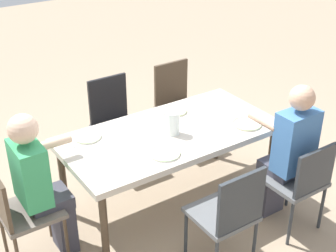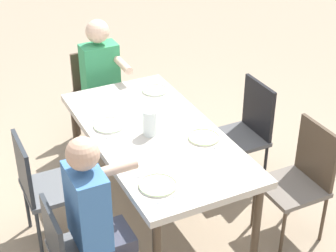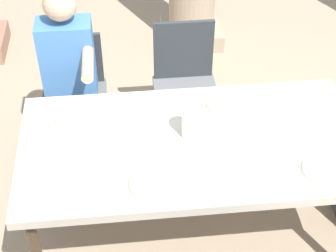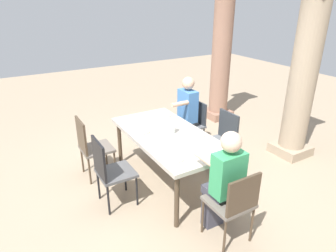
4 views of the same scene
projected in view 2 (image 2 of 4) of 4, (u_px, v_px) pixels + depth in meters
The scene contains 22 objects.
ground_plane at pixel (156, 210), 4.61m from camera, with size 16.00×16.00×0.00m, color gray.
dining_table at pixel (155, 140), 4.25m from camera, with size 1.88×0.95×0.77m.
chair_west_north at pixel (75, 250), 3.48m from camera, with size 0.44×0.44×0.86m.
chair_west_south at pixel (302, 176), 4.15m from camera, with size 0.44×0.44×0.93m.
chair_mid_north at pixel (42, 183), 4.07m from camera, with size 0.44×0.44×0.91m.
chair_mid_south at pixel (246, 128), 4.74m from camera, with size 0.44×0.44×0.94m.
chair_head_east at pixel (98, 89), 5.39m from camera, with size 0.44×0.44×0.89m.
diner_woman_green at pixel (98, 218), 3.45m from camera, with size 0.35×0.49×1.31m.
diner_man_white at pixel (103, 82), 5.17m from camera, with size 0.50×0.35×1.28m.
plate_0 at pixel (158, 185), 3.62m from camera, with size 0.26×0.26×0.02m.
fork_0 at pixel (168, 199), 3.51m from camera, with size 0.02×0.17×0.01m, color silver.
spoon_0 at pixel (148, 174), 3.74m from camera, with size 0.02×0.17×0.01m, color silver.
plate_1 at pixel (204, 138), 4.14m from camera, with size 0.24×0.24×0.02m.
fork_1 at pixel (214, 148), 4.03m from camera, with size 0.02×0.17×0.01m, color silver.
spoon_1 at pixel (194, 129), 4.26m from camera, with size 0.02×0.17×0.01m, color silver.
plate_2 at pixel (109, 125), 4.30m from camera, with size 0.25×0.25×0.02m.
fork_2 at pixel (116, 135), 4.18m from camera, with size 0.02×0.17×0.01m, color silver.
spoon_2 at pixel (103, 118), 4.42m from camera, with size 0.02×0.17×0.01m, color silver.
plate_3 at pixel (155, 90), 4.82m from camera, with size 0.23×0.23×0.02m.
fork_3 at pixel (162, 98), 4.71m from camera, with size 0.02×0.17×0.01m, color silver.
spoon_3 at pixel (148, 84), 4.94m from camera, with size 0.02×0.17×0.01m, color silver.
water_pitcher at pixel (150, 124), 4.16m from camera, with size 0.11×0.11×0.20m.
Camera 2 is at (-3.28, 1.50, 2.96)m, focal length 58.56 mm.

